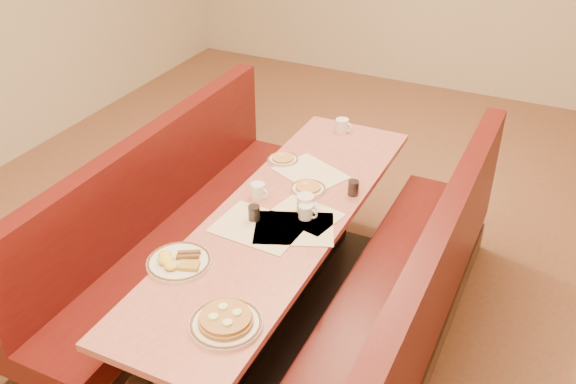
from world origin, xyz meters
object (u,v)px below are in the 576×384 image
at_px(pancake_plate, 226,322).
at_px(soda_tumbler_mid, 353,188).
at_px(booth_left, 176,238).
at_px(soda_tumbler_near, 254,213).
at_px(coffee_mug_c, 306,204).
at_px(coffee_mug_d, 343,125).
at_px(booth_right, 403,308).
at_px(eggs_plate, 178,261).
at_px(diner_table, 281,269).
at_px(coffee_mug_a, 306,212).
at_px(coffee_mug_b, 258,191).

height_order(pancake_plate, soda_tumbler_mid, soda_tumbler_mid).
distance_m(booth_left, soda_tumbler_near, 0.77).
distance_m(coffee_mug_c, coffee_mug_d, 1.03).
bearing_deg(booth_right, coffee_mug_c, 172.10).
distance_m(pancake_plate, coffee_mug_d, 2.00).
distance_m(booth_right, eggs_plate, 1.24).
xyz_separation_m(booth_left, soda_tumbler_near, (0.62, -0.11, 0.43)).
bearing_deg(eggs_plate, booth_right, 31.56).
bearing_deg(booth_left, soda_tumbler_mid, 20.22).
xyz_separation_m(diner_table, booth_right, (0.73, 0.00, -0.01)).
xyz_separation_m(diner_table, booth_left, (-0.73, 0.00, -0.01)).
distance_m(booth_left, booth_right, 1.46).
relative_size(booth_left, coffee_mug_a, 22.57).
distance_m(eggs_plate, soda_tumbler_near, 0.53).
distance_m(booth_left, eggs_plate, 0.87).
height_order(soda_tumbler_near, soda_tumbler_mid, same).
xyz_separation_m(booth_left, coffee_mug_b, (0.54, 0.10, 0.44)).
bearing_deg(diner_table, coffee_mug_a, 11.98).
xyz_separation_m(coffee_mug_b, soda_tumbler_near, (0.09, -0.21, -0.00)).
relative_size(pancake_plate, coffee_mug_a, 2.89).
relative_size(booth_right, soda_tumbler_near, 28.22).
distance_m(soda_tumbler_near, soda_tumbler_mid, 0.62).
bearing_deg(soda_tumbler_mid, coffee_mug_a, -112.50).
bearing_deg(coffee_mug_b, soda_tumbler_mid, 41.21).
bearing_deg(pancake_plate, booth_left, 135.57).
height_order(booth_left, coffee_mug_b, booth_left).
bearing_deg(coffee_mug_d, pancake_plate, -74.69).
bearing_deg(booth_left, coffee_mug_c, 5.86).
xyz_separation_m(diner_table, coffee_mug_a, (0.14, 0.03, 0.42)).
height_order(eggs_plate, coffee_mug_a, coffee_mug_a).
distance_m(eggs_plate, coffee_mug_c, 0.79).
relative_size(diner_table, coffee_mug_d, 20.09).
relative_size(diner_table, booth_right, 1.00).
height_order(diner_table, pancake_plate, pancake_plate).
bearing_deg(pancake_plate, soda_tumbler_mid, 84.85).
bearing_deg(eggs_plate, diner_table, 66.73).
relative_size(coffee_mug_c, soda_tumbler_near, 1.49).
distance_m(coffee_mug_b, coffee_mug_d, 1.00).
height_order(pancake_plate, coffee_mug_a, coffee_mug_a).
distance_m(diner_table, pancake_plate, 0.98).
bearing_deg(pancake_plate, coffee_mug_b, 110.19).
relative_size(booth_left, coffee_mug_b, 21.18).
height_order(coffee_mug_a, coffee_mug_b, coffee_mug_b).
height_order(coffee_mug_d, soda_tumbler_mid, coffee_mug_d).
bearing_deg(coffee_mug_a, pancake_plate, -86.02).
xyz_separation_m(eggs_plate, soda_tumbler_near, (0.15, 0.50, 0.02)).
xyz_separation_m(coffee_mug_b, soda_tumbler_mid, (0.48, 0.27, -0.00)).
height_order(coffee_mug_c, soda_tumbler_near, coffee_mug_c).
bearing_deg(booth_left, coffee_mug_b, 11.04).
distance_m(pancake_plate, soda_tumbler_near, 0.82).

